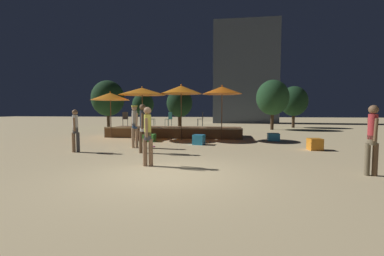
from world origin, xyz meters
name	(u,v)px	position (x,y,z in m)	size (l,w,h in m)	color
ground_plane	(167,175)	(0.00, 0.00, 0.00)	(120.00, 120.00, 0.00)	#D1B784
wooden_deck	(175,132)	(-1.85, 9.69, 0.29)	(8.36, 2.65, 0.66)	brown
patio_umbrella_0	(181,90)	(-1.14, 7.97, 2.83)	(2.35, 2.35, 3.15)	brown
patio_umbrella_1	(222,90)	(1.15, 8.18, 2.79)	(2.23, 2.23, 3.09)	brown
patio_umbrella_2	(142,91)	(-3.37, 7.79, 2.75)	(2.68, 2.68, 3.03)	brown
patio_umbrella_3	(110,96)	(-5.53, 8.26, 2.50)	(2.31, 2.31, 2.81)	brown
cube_seat_0	(199,140)	(0.11, 5.98, 0.24)	(0.61, 0.61, 0.48)	#2D9EDB
cube_seat_1	(149,138)	(-2.68, 6.86, 0.19)	(0.63, 0.63, 0.39)	#4CC651
cube_seat_2	(273,137)	(3.97, 8.12, 0.21)	(0.63, 0.63, 0.41)	#2D9EDB
cube_seat_3	(315,144)	(5.13, 4.95, 0.24)	(0.57, 0.57, 0.49)	orange
person_0	(372,137)	(5.15, 0.66, 0.99)	(0.30, 0.52, 1.79)	#72664C
person_1	(143,126)	(-1.75, 3.18, 1.07)	(0.31, 0.55, 1.90)	brown
person_2	(135,123)	(-2.60, 4.53, 1.11)	(0.46, 0.38, 1.90)	tan
person_3	(75,129)	(-4.47, 3.00, 0.92)	(0.29, 0.46, 1.70)	#3F3F47
person_4	(148,134)	(-0.82, 0.94, 0.96)	(0.30, 0.49, 1.76)	#997051
bistro_chair_0	(125,118)	(-5.18, 9.59, 1.20)	(0.44, 0.44, 0.90)	#47474C
bistro_chair_1	(151,118)	(-3.50, 9.76, 1.20)	(0.40, 0.40, 0.90)	#1E4C47
bistro_chair_2	(169,118)	(-2.27, 9.80, 1.20)	(0.48, 0.48, 0.90)	#1E4C47
bistro_chair_3	(202,118)	(-0.23, 10.28, 1.20)	(0.40, 0.40, 0.90)	#2D3338
frisbee_disc	(152,146)	(-1.91, 4.87, 0.02)	(0.27, 0.27, 0.03)	#E54C99
background_tree_0	(273,98)	(5.24, 16.64, 2.77)	(2.76, 2.76, 4.30)	#3D2B1C
background_tree_1	(294,101)	(7.73, 19.77, 2.56)	(2.62, 2.62, 4.01)	#3D2B1C
background_tree_2	(180,103)	(-2.62, 15.02, 2.29)	(2.17, 2.17, 3.50)	#3D2B1C
background_tree_3	(143,105)	(-7.42, 19.60, 2.29)	(2.22, 2.22, 3.53)	#3D2B1C
background_tree_4	(108,98)	(-9.90, 16.74, 2.82)	(3.07, 3.07, 4.52)	#3D2B1C
distant_building	(245,73)	(3.62, 29.17, 6.69)	(8.45, 3.51, 13.38)	#4C5666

